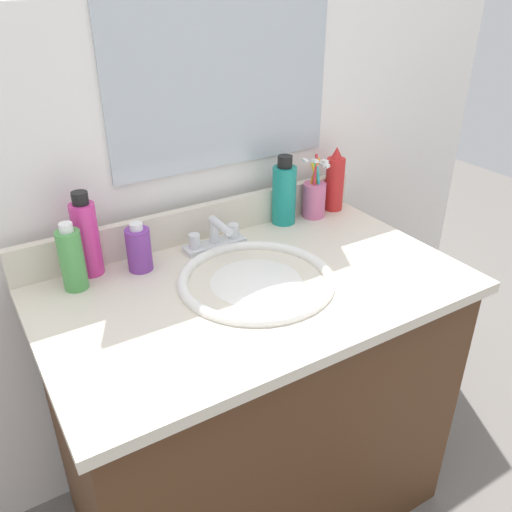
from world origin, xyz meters
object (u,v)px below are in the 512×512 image
bottle_cream_purple (139,249)px  bottle_mouthwash_teal (284,193)px  bottle_toner_green (72,259)px  bottle_soap_pink (86,237)px  faucet (216,237)px  bottle_spray_red (335,182)px  cup_pink (314,198)px

bottle_cream_purple → bottle_mouthwash_teal: size_ratio=0.62×
bottle_toner_green → bottle_soap_pink: size_ratio=0.78×
faucet → bottle_toner_green: 0.35m
faucet → bottle_soap_pink: (-0.30, 0.04, 0.06)m
faucet → bottle_mouthwash_teal: 0.24m
faucet → bottle_mouthwash_teal: bottle_mouthwash_teal is taller
bottle_spray_red → bottle_soap_pink: (-0.71, 0.00, 0.01)m
bottle_mouthwash_teal → bottle_spray_red: bottle_mouthwash_teal is taller
faucet → cup_pink: size_ratio=0.88×
bottle_toner_green → bottle_cream_purple: 0.15m
bottle_cream_purple → bottle_soap_pink: (-0.10, 0.04, 0.04)m
bottle_soap_pink → cup_pink: bottle_soap_pink is taller
bottle_cream_purple → cup_pink: size_ratio=0.65×
faucet → bottle_cream_purple: size_ratio=1.36×
bottle_toner_green → bottle_spray_red: bottle_spray_red is taller
bottle_spray_red → bottle_soap_pink: bottle_soap_pink is taller
bottle_toner_green → bottle_mouthwash_teal: size_ratio=0.82×
cup_pink → faucet: bearing=-175.3°
bottle_spray_red → faucet: bearing=-174.7°
bottle_cream_purple → cup_pink: bearing=3.4°
bottle_cream_purple → bottle_mouthwash_teal: bearing=5.6°
faucet → bottle_toner_green: (-0.35, -0.01, 0.04)m
faucet → bottle_spray_red: bearing=5.3°
faucet → bottle_cream_purple: (-0.20, -0.00, 0.03)m
bottle_cream_purple → bottle_spray_red: size_ratio=0.64×
faucet → cup_pink: 0.33m
bottle_cream_purple → cup_pink: 0.53m
bottle_cream_purple → bottle_spray_red: bearing=4.0°
bottle_soap_pink → faucet: bearing=-7.2°
bottle_mouthwash_teal → bottle_toner_green: bearing=-175.5°
bottle_toner_green → bottle_spray_red: bearing=3.5°
bottle_toner_green → bottle_cream_purple: bearing=1.4°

